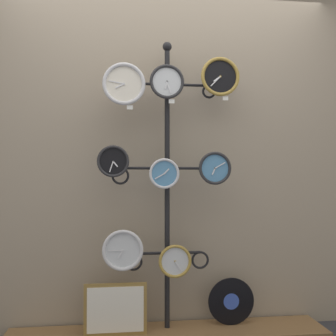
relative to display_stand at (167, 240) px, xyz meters
name	(u,v)px	position (x,y,z in m)	size (l,w,h in m)	color
shop_wall	(165,139)	(0.00, 0.16, 0.73)	(4.40, 0.04, 2.80)	gray
low_shelf	(168,335)	(0.00, -0.06, -0.64)	(2.20, 0.36, 0.06)	brown
display_stand	(167,240)	(0.00, 0.00, 0.00)	(0.78, 0.41, 2.08)	black
clock_top_left	(124,84)	(-0.31, -0.10, 1.08)	(0.29, 0.04, 0.29)	silver
clock_top_center	(167,82)	(-0.01, -0.08, 1.11)	(0.24, 0.04, 0.24)	silver
clock_top_right	(220,77)	(0.37, -0.08, 1.15)	(0.28, 0.04, 0.28)	black
clock_middle_left	(113,161)	(-0.38, -0.09, 0.55)	(0.22, 0.04, 0.22)	black
clock_middle_center	(164,174)	(-0.03, -0.08, 0.47)	(0.21, 0.04, 0.21)	#4C84B2
clock_middle_right	(215,168)	(0.32, -0.11, 0.51)	(0.23, 0.04, 0.23)	#4C84B2
clock_bottom_left	(123,250)	(-0.31, -0.11, -0.04)	(0.28, 0.04, 0.28)	silver
clock_bottom_center	(175,261)	(0.04, -0.11, -0.12)	(0.23, 0.04, 0.23)	silver
vinyl_record	(231,301)	(0.46, -0.01, -0.44)	(0.34, 0.01, 0.34)	black
picture_frame	(115,309)	(-0.36, -0.10, -0.44)	(0.42, 0.02, 0.34)	olive
price_tag_upper	(130,107)	(-0.27, -0.10, 0.92)	(0.04, 0.00, 0.03)	white
price_tag_mid	(172,101)	(0.02, -0.09, 0.97)	(0.04, 0.00, 0.03)	white
price_tag_lower	(225,98)	(0.40, -0.08, 1.00)	(0.04, 0.00, 0.03)	white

